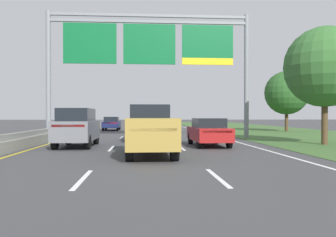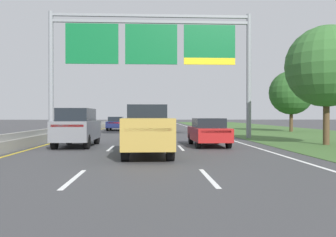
{
  "view_description": "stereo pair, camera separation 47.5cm",
  "coord_description": "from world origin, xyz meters",
  "px_view_note": "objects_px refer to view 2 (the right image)",
  "views": [
    {
      "loc": [
        -0.24,
        0.77,
        1.73
      ],
      "look_at": [
        1.25,
        21.28,
        1.55
      ],
      "focal_mm": 37.96,
      "sensor_mm": 36.0,
      "label": 1
    },
    {
      "loc": [
        0.24,
        0.74,
        1.73
      ],
      "look_at": [
        1.25,
        21.28,
        1.55
      ],
      "focal_mm": 37.96,
      "sensor_mm": 36.0,
      "label": 2
    }
  ],
  "objects_px": {
    "car_navy_left_lane_sedan": "(116,123)",
    "car_blue_centre_lane_suv": "(146,125)",
    "car_red_right_lane_sedan": "(208,132)",
    "car_grey_left_lane_suv": "(77,127)",
    "overhead_sign_gantry": "(151,49)",
    "roadside_tree_near": "(326,67)",
    "pickup_truck_gold": "(147,131)",
    "roadside_tree_mid": "(291,93)"
  },
  "relations": [
    {
      "from": "car_grey_left_lane_suv",
      "to": "roadside_tree_mid",
      "type": "height_order",
      "value": "roadside_tree_mid"
    },
    {
      "from": "car_grey_left_lane_suv",
      "to": "roadside_tree_mid",
      "type": "bearing_deg",
      "value": -47.7
    },
    {
      "from": "car_grey_left_lane_suv",
      "to": "car_red_right_lane_sedan",
      "type": "xyz_separation_m",
      "value": [
        7.32,
        -0.03,
        -0.28
      ]
    },
    {
      "from": "car_grey_left_lane_suv",
      "to": "pickup_truck_gold",
      "type": "bearing_deg",
      "value": -138.92
    },
    {
      "from": "car_blue_centre_lane_suv",
      "to": "car_red_right_lane_sedan",
      "type": "bearing_deg",
      "value": -139.09
    },
    {
      "from": "roadside_tree_near",
      "to": "roadside_tree_mid",
      "type": "xyz_separation_m",
      "value": [
        4.69,
        16.75,
        -0.44
      ]
    },
    {
      "from": "car_navy_left_lane_sedan",
      "to": "roadside_tree_mid",
      "type": "bearing_deg",
      "value": -102.77
    },
    {
      "from": "pickup_truck_gold",
      "to": "car_grey_left_lane_suv",
      "type": "distance_m",
      "value": 6.01
    },
    {
      "from": "overhead_sign_gantry",
      "to": "roadside_tree_near",
      "type": "distance_m",
      "value": 12.07
    },
    {
      "from": "pickup_truck_gold",
      "to": "roadside_tree_near",
      "type": "height_order",
      "value": "roadside_tree_near"
    },
    {
      "from": "car_red_right_lane_sedan",
      "to": "car_navy_left_lane_sedan",
      "type": "height_order",
      "value": "same"
    },
    {
      "from": "car_navy_left_lane_sedan",
      "to": "car_blue_centre_lane_suv",
      "type": "relative_size",
      "value": 0.93
    },
    {
      "from": "overhead_sign_gantry",
      "to": "car_blue_centre_lane_suv",
      "type": "xyz_separation_m",
      "value": [
        -0.39,
        -2.48,
        -5.52
      ]
    },
    {
      "from": "car_grey_left_lane_suv",
      "to": "roadside_tree_near",
      "type": "bearing_deg",
      "value": -88.5
    },
    {
      "from": "car_grey_left_lane_suv",
      "to": "roadside_tree_near",
      "type": "relative_size",
      "value": 0.68
    },
    {
      "from": "car_navy_left_lane_sedan",
      "to": "car_blue_centre_lane_suv",
      "type": "bearing_deg",
      "value": -167.68
    },
    {
      "from": "roadside_tree_near",
      "to": "roadside_tree_mid",
      "type": "relative_size",
      "value": 1.07
    },
    {
      "from": "car_grey_left_lane_suv",
      "to": "car_blue_centre_lane_suv",
      "type": "bearing_deg",
      "value": -42.69
    },
    {
      "from": "car_navy_left_lane_sedan",
      "to": "roadside_tree_near",
      "type": "height_order",
      "value": "roadside_tree_near"
    },
    {
      "from": "car_red_right_lane_sedan",
      "to": "overhead_sign_gantry",
      "type": "bearing_deg",
      "value": 25.16
    },
    {
      "from": "car_grey_left_lane_suv",
      "to": "roadside_tree_mid",
      "type": "relative_size",
      "value": 0.73
    },
    {
      "from": "car_red_right_lane_sedan",
      "to": "roadside_tree_near",
      "type": "xyz_separation_m",
      "value": [
        6.96,
        0.31,
        3.75
      ]
    },
    {
      "from": "car_navy_left_lane_sedan",
      "to": "roadside_tree_mid",
      "type": "xyz_separation_m",
      "value": [
        18.91,
        -4.44,
        3.31
      ]
    },
    {
      "from": "overhead_sign_gantry",
      "to": "pickup_truck_gold",
      "type": "xyz_separation_m",
      "value": [
        -0.2,
        -11.02,
        -5.54
      ]
    },
    {
      "from": "pickup_truck_gold",
      "to": "car_red_right_lane_sedan",
      "type": "height_order",
      "value": "pickup_truck_gold"
    },
    {
      "from": "car_red_right_lane_sedan",
      "to": "car_navy_left_lane_sedan",
      "type": "relative_size",
      "value": 1.0
    },
    {
      "from": "overhead_sign_gantry",
      "to": "pickup_truck_gold",
      "type": "height_order",
      "value": "overhead_sign_gantry"
    },
    {
      "from": "overhead_sign_gantry",
      "to": "car_red_right_lane_sedan",
      "type": "bearing_deg",
      "value": -63.82
    },
    {
      "from": "pickup_truck_gold",
      "to": "car_red_right_lane_sedan",
      "type": "xyz_separation_m",
      "value": [
        3.4,
        4.52,
        -0.26
      ]
    },
    {
      "from": "car_grey_left_lane_suv",
      "to": "car_red_right_lane_sedan",
      "type": "relative_size",
      "value": 1.06
    },
    {
      "from": "roadside_tree_near",
      "to": "roadside_tree_mid",
      "type": "height_order",
      "value": "roadside_tree_near"
    },
    {
      "from": "overhead_sign_gantry",
      "to": "car_grey_left_lane_suv",
      "type": "xyz_separation_m",
      "value": [
        -4.12,
        -6.47,
        -5.52
      ]
    },
    {
      "from": "overhead_sign_gantry",
      "to": "roadside_tree_near",
      "type": "relative_size",
      "value": 2.17
    },
    {
      "from": "roadside_tree_mid",
      "to": "car_grey_left_lane_suv",
      "type": "bearing_deg",
      "value": -138.08
    },
    {
      "from": "pickup_truck_gold",
      "to": "overhead_sign_gantry",
      "type": "bearing_deg",
      "value": -2.25
    },
    {
      "from": "pickup_truck_gold",
      "to": "roadside_tree_near",
      "type": "xyz_separation_m",
      "value": [
        10.36,
        4.83,
        3.5
      ]
    },
    {
      "from": "car_blue_centre_lane_suv",
      "to": "overhead_sign_gantry",
      "type": "bearing_deg",
      "value": -9.71
    },
    {
      "from": "car_red_right_lane_sedan",
      "to": "roadside_tree_mid",
      "type": "distance_m",
      "value": 20.93
    },
    {
      "from": "car_navy_left_lane_sedan",
      "to": "car_red_right_lane_sedan",
      "type": "bearing_deg",
      "value": -160.89
    },
    {
      "from": "car_grey_left_lane_suv",
      "to": "car_blue_centre_lane_suv",
      "type": "distance_m",
      "value": 5.46
    },
    {
      "from": "car_red_right_lane_sedan",
      "to": "car_navy_left_lane_sedan",
      "type": "bearing_deg",
      "value": 17.64
    },
    {
      "from": "car_grey_left_lane_suv",
      "to": "roadside_tree_mid",
      "type": "distance_m",
      "value": 25.67
    }
  ]
}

